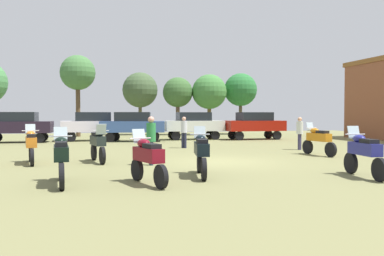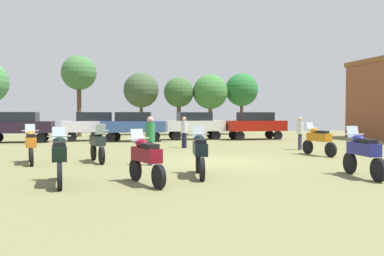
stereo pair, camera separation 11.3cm
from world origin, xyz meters
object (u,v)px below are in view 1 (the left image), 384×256
Objects in this scene: car_5 at (194,124)px; tree_1 at (78,73)px; motorcycle_7 at (31,144)px; car_4 at (93,124)px; motorcycle_3 at (98,143)px; motorcycle_9 at (61,157)px; car_6 at (18,125)px; car_3 at (133,124)px; motorcycle_2 at (318,139)px; tree_4 at (140,90)px; tree_6 at (209,92)px; motorcycle_1 at (148,158)px; motorcycle_8 at (364,152)px; car_2 at (254,124)px; person_3 at (184,130)px; person_1 at (300,131)px; motorcycle_4 at (201,152)px; tree_7 at (241,90)px; person_2 at (151,137)px; tree_5 at (178,93)px.

tree_1 is at bearing 54.86° from car_5.
car_5 is 11.11m from tree_1.
car_4 is (2.22, 12.91, 0.44)m from motorcycle_7.
car_4 reaches higher than motorcycle_3.
motorcycle_9 is 0.53× the size of car_6.
car_3 is (2.45, 11.64, 0.44)m from motorcycle_3.
motorcycle_2 is 9.69m from motorcycle_3.
car_5 is at bearing -68.23° from tree_4.
motorcycle_1 is at bearing -109.91° from tree_6.
car_4 is at bearing 70.23° from motorcycle_7.
tree_6 is (0.33, 18.65, 3.14)m from motorcycle_2.
car_2 is (3.80, 17.29, 0.44)m from motorcycle_8.
car_2 is 9.04m from person_3.
person_1 is at bearing 25.38° from motorcycle_1.
person_1 is (10.49, -9.99, -0.18)m from car_4.
motorcycle_4 is 0.41× the size of tree_6.
motorcycle_1 is 0.36× the size of tree_7.
motorcycle_4 is at bearing 151.70° from car_2.
motorcycle_2 is at bearing 33.00° from person_1.
car_4 is 12.11m from tree_6.
person_3 is (3.43, 10.90, 0.29)m from motorcycle_1.
person_2 is (-7.81, -1.66, 0.31)m from motorcycle_2.
car_3 is at bearing 179.60° from person_2.
tree_7 is at bearing -6.37° from tree_4.
car_5 is 10.15m from person_1.
motorcycle_2 is 0.50× the size of car_5.
motorcycle_2 is 1.28× the size of person_1.
tree_7 is at bearing 2.15° from tree_1.
tree_6 is 0.96× the size of tree_7.
tree_7 reaches higher than motorcycle_4.
motorcycle_7 is at bearing -129.15° from tree_7.
motorcycle_8 is at bearing -69.81° from tree_1.
car_6 is 0.78× the size of tree_4.
motorcycle_9 is 0.52× the size of car_4.
tree_4 reaches higher than car_6.
tree_5 is (9.65, 19.35, 3.07)m from motorcycle_7.
motorcycle_8 is 0.42× the size of tree_5.
motorcycle_2 is 18.92m from tree_6.
tree_1 is (-3.86, 7.09, 4.06)m from car_3.
car_6 reaches higher than person_2.
motorcycle_3 is 0.94× the size of motorcycle_9.
car_5 is 7.46m from person_3.
motorcycle_3 is (-1.22, 5.32, 0.02)m from motorcycle_1.
car_5 is at bearing 54.84° from motorcycle_1.
person_3 is (-5.62, 2.51, 0.01)m from person_1.
person_3 reaches higher than motorcycle_4.
car_3 is 0.81× the size of tree_4.
tree_1 is at bearing 8.95° from car_4.
tree_7 is at bearing -42.26° from car_5.
motorcycle_1 is 19.77m from car_2.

